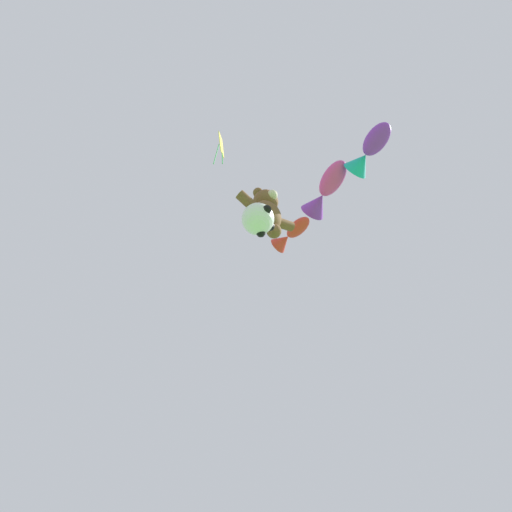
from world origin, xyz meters
TOP-DOWN VIEW (x-y plane):
  - teddy_bear_kite at (-0.67, 5.15)m, footprint 2.43×1.07m
  - soccer_ball_kite at (-1.20, 4.90)m, footprint 1.14×1.14m
  - fish_kite_crimson at (1.25, 6.06)m, footprint 0.84×1.83m
  - fish_kite_magenta at (1.45, 4.02)m, footprint 1.38×2.59m
  - fish_kite_violet at (1.53, 1.78)m, footprint 1.17×2.13m
  - diamond_kite at (-2.87, 4.95)m, footprint 0.76×0.81m

SIDE VIEW (x-z plane):
  - soccer_ball_kite at x=-1.20m, z-range 11.99..13.04m
  - teddy_bear_kite at x=-0.67m, z-range 12.62..15.09m
  - fish_kite_crimson at x=1.25m, z-range 14.85..15.59m
  - fish_kite_violet at x=1.53m, z-range 15.21..16.17m
  - fish_kite_magenta at x=1.45m, z-range 15.47..16.49m
  - diamond_kite at x=-2.87m, z-range 15.01..17.43m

